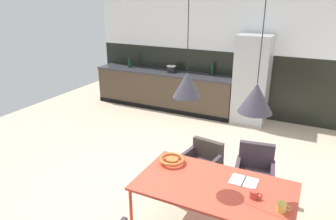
# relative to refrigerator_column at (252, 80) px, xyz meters

# --- Properties ---
(ground_plane) EXTENTS (9.24, 9.24, 0.00)m
(ground_plane) POSITION_rel_refrigerator_column_xyz_m (-0.52, -3.14, -0.94)
(ground_plane) COLOR #CAB095
(back_wall_splashback_dark) EXTENTS (6.90, 0.12, 1.44)m
(back_wall_splashback_dark) POSITION_rel_refrigerator_column_xyz_m (-0.52, 0.36, -0.22)
(back_wall_splashback_dark) COLOR black
(back_wall_splashback_dark) RESTS_ON ground
(back_wall_panel_upper) EXTENTS (6.90, 0.12, 1.44)m
(back_wall_panel_upper) POSITION_rel_refrigerator_column_xyz_m (-0.52, 0.36, 1.21)
(back_wall_panel_upper) COLOR white
(back_wall_panel_upper) RESTS_ON back_wall_splashback_dark
(kitchen_counter) EXTENTS (3.49, 0.63, 0.90)m
(kitchen_counter) POSITION_rel_refrigerator_column_xyz_m (-2.10, -0.00, -0.49)
(kitchen_counter) COLOR #463929
(kitchen_counter) RESTS_ON ground
(refrigerator_column) EXTENTS (0.69, 0.60, 1.88)m
(refrigerator_column) POSITION_rel_refrigerator_column_xyz_m (0.00, 0.00, 0.00)
(refrigerator_column) COLOR #ADAFB2
(refrigerator_column) RESTS_ON ground
(dining_table) EXTENTS (1.67, 0.92, 0.73)m
(dining_table) POSITION_rel_refrigerator_column_xyz_m (0.44, -3.78, -0.25)
(dining_table) COLOR #D84732
(dining_table) RESTS_ON ground
(armchair_near_window) EXTENTS (0.54, 0.53, 0.80)m
(armchair_near_window) POSITION_rel_refrigerator_column_xyz_m (0.69, -2.81, -0.43)
(armchair_near_window) COLOR #3E3237
(armchair_near_window) RESTS_ON ground
(armchair_corner_seat) EXTENTS (0.54, 0.53, 0.72)m
(armchair_corner_seat) POSITION_rel_refrigerator_column_xyz_m (-0.01, -2.86, -0.47)
(armchair_corner_seat) COLOR #3E3237
(armchair_corner_seat) RESTS_ON ground
(fruit_bowl) EXTENTS (0.31, 0.31, 0.07)m
(fruit_bowl) POSITION_rel_refrigerator_column_xyz_m (-0.17, -3.55, -0.17)
(fruit_bowl) COLOR #B2662D
(fruit_bowl) RESTS_ON dining_table
(open_book) EXTENTS (0.29, 0.22, 0.02)m
(open_book) POSITION_rel_refrigerator_column_xyz_m (0.71, -3.57, -0.21)
(open_book) COLOR white
(open_book) RESTS_ON dining_table
(mug_short_terracotta) EXTENTS (0.13, 0.09, 0.08)m
(mug_short_terracotta) POSITION_rel_refrigerator_column_xyz_m (0.86, -3.81, -0.17)
(mug_short_terracotta) COLOR #B23D33
(mug_short_terracotta) RESTS_ON dining_table
(mug_dark_espresso) EXTENTS (0.13, 0.09, 0.09)m
(mug_dark_espresso) POSITION_rel_refrigerator_column_xyz_m (1.14, -3.90, -0.17)
(mug_dark_espresso) COLOR gold
(mug_dark_espresso) RESTS_ON dining_table
(cooking_pot) EXTENTS (0.22, 0.22, 0.18)m
(cooking_pot) POSITION_rel_refrigerator_column_xyz_m (-1.90, 0.02, 0.04)
(cooking_pot) COLOR black
(cooking_pot) RESTS_ON kitchen_counter
(bottle_oil_tall) EXTENTS (0.07, 0.07, 0.29)m
(bottle_oil_tall) POSITION_rel_refrigerator_column_xyz_m (-3.08, 0.03, 0.08)
(bottle_oil_tall) COLOR #0F3319
(bottle_oil_tall) RESTS_ON kitchen_counter
(bottle_vinegar_dark) EXTENTS (0.06, 0.06, 0.30)m
(bottle_vinegar_dark) POSITION_rel_refrigerator_column_xyz_m (-0.95, 0.20, 0.09)
(bottle_vinegar_dark) COLOR #0F3319
(bottle_vinegar_dark) RESTS_ON kitchen_counter
(pendant_lamp_over_table_near) EXTENTS (0.28, 0.28, 1.15)m
(pendant_lamp_over_table_near) POSITION_rel_refrigerator_column_xyz_m (0.11, -3.80, 0.86)
(pendant_lamp_over_table_near) COLOR black
(pendant_lamp_over_table_far) EXTENTS (0.32, 0.32, 1.21)m
(pendant_lamp_over_table_far) POSITION_rel_refrigerator_column_xyz_m (0.78, -3.75, 0.81)
(pendant_lamp_over_table_far) COLOR black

